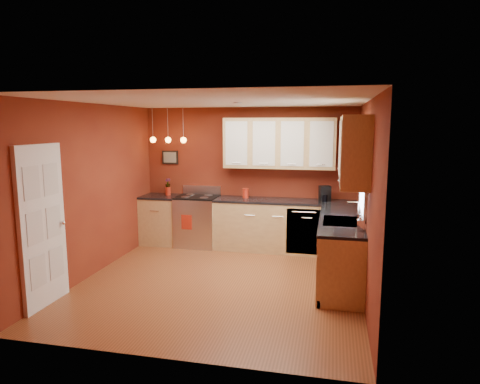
% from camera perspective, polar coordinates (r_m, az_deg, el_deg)
% --- Properties ---
extents(floor, '(4.20, 4.20, 0.00)m').
position_cam_1_polar(floor, '(6.39, -2.69, -11.97)').
color(floor, brown).
rests_on(floor, ground).
extents(ceiling, '(4.00, 4.20, 0.02)m').
position_cam_1_polar(ceiling, '(5.97, -2.88, 12.00)').
color(ceiling, '#EEE6CF').
rests_on(ceiling, wall_back).
extents(wall_back, '(4.00, 0.02, 2.60)m').
position_cam_1_polar(wall_back, '(8.07, 1.11, 1.99)').
color(wall_back, maroon).
rests_on(wall_back, floor).
extents(wall_front, '(4.00, 0.02, 2.60)m').
position_cam_1_polar(wall_front, '(4.10, -10.49, -5.10)').
color(wall_front, maroon).
rests_on(wall_front, floor).
extents(wall_left, '(0.02, 4.20, 2.60)m').
position_cam_1_polar(wall_left, '(6.84, -19.17, 0.21)').
color(wall_left, maroon).
rests_on(wall_left, floor).
extents(wall_right, '(0.02, 4.20, 2.60)m').
position_cam_1_polar(wall_right, '(5.86, 16.46, -1.07)').
color(wall_right, maroon).
rests_on(wall_right, floor).
extents(base_cabinets_back_left, '(0.70, 0.60, 0.90)m').
position_cam_1_polar(base_cabinets_back_left, '(8.42, -10.42, -3.74)').
color(base_cabinets_back_left, tan).
rests_on(base_cabinets_back_left, floor).
extents(base_cabinets_back_right, '(2.54, 0.60, 0.90)m').
position_cam_1_polar(base_cabinets_back_right, '(7.82, 5.93, -4.61)').
color(base_cabinets_back_right, tan).
rests_on(base_cabinets_back_right, floor).
extents(base_cabinets_right, '(0.60, 2.10, 0.90)m').
position_cam_1_polar(base_cabinets_right, '(6.48, 13.18, -7.71)').
color(base_cabinets_right, tan).
rests_on(base_cabinets_right, floor).
extents(counter_back_left, '(0.70, 0.62, 0.04)m').
position_cam_1_polar(counter_back_left, '(8.33, -10.52, -0.59)').
color(counter_back_left, black).
rests_on(counter_back_left, base_cabinets_back_left).
extents(counter_back_right, '(2.54, 0.62, 0.04)m').
position_cam_1_polar(counter_back_right, '(7.73, 5.98, -1.23)').
color(counter_back_right, black).
rests_on(counter_back_right, base_cabinets_back_right).
extents(counter_right, '(0.62, 2.10, 0.04)m').
position_cam_1_polar(counter_right, '(6.36, 13.33, -3.65)').
color(counter_right, black).
rests_on(counter_right, base_cabinets_right).
extents(gas_range, '(0.76, 0.64, 1.11)m').
position_cam_1_polar(gas_range, '(8.16, -5.68, -3.82)').
color(gas_range, silver).
rests_on(gas_range, floor).
extents(dishwasher_front, '(0.60, 0.02, 0.80)m').
position_cam_1_polar(dishwasher_front, '(7.51, 8.49, -5.24)').
color(dishwasher_front, silver).
rests_on(dishwasher_front, base_cabinets_back_right).
extents(sink, '(0.50, 0.70, 0.33)m').
position_cam_1_polar(sink, '(6.21, 13.37, -4.00)').
color(sink, '#939398').
rests_on(sink, counter_right).
extents(window, '(0.06, 1.02, 1.22)m').
position_cam_1_polar(window, '(6.10, 16.20, 3.02)').
color(window, white).
rests_on(window, wall_right).
extents(door_left_wall, '(0.12, 0.82, 2.05)m').
position_cam_1_polar(door_left_wall, '(5.90, -24.84, -4.18)').
color(door_left_wall, white).
rests_on(door_left_wall, floor).
extents(upper_cabinets_back, '(2.00, 0.35, 0.90)m').
position_cam_1_polar(upper_cabinets_back, '(7.75, 5.25, 6.49)').
color(upper_cabinets_back, tan).
rests_on(upper_cabinets_back, wall_back).
extents(upper_cabinets_right, '(0.35, 1.95, 0.90)m').
position_cam_1_polar(upper_cabinets_right, '(6.10, 14.88, 5.54)').
color(upper_cabinets_right, tan).
rests_on(upper_cabinets_right, wall_right).
extents(wall_picture, '(0.32, 0.03, 0.26)m').
position_cam_1_polar(wall_picture, '(8.46, -9.30, 4.58)').
color(wall_picture, black).
rests_on(wall_picture, wall_back).
extents(pendant_lights, '(0.71, 0.11, 0.66)m').
position_cam_1_polar(pendant_lights, '(8.10, -9.56, 6.92)').
color(pendant_lights, '#939398').
rests_on(pendant_lights, ceiling).
extents(red_canister, '(0.12, 0.12, 0.18)m').
position_cam_1_polar(red_canister, '(7.89, 0.75, -0.16)').
color(red_canister, '#AA2312').
rests_on(red_canister, counter_back_right).
extents(red_vase, '(0.10, 0.10, 0.16)m').
position_cam_1_polar(red_vase, '(8.32, -9.58, 0.13)').
color(red_vase, '#AA2312').
rests_on(red_vase, counter_back_left).
extents(flowers, '(0.11, 0.11, 0.18)m').
position_cam_1_polar(flowers, '(8.30, -9.61, 1.15)').
color(flowers, '#AA2312').
rests_on(flowers, red_vase).
extents(coffee_maker, '(0.23, 0.22, 0.27)m').
position_cam_1_polar(coffee_maker, '(7.70, 11.23, -0.29)').
color(coffee_maker, black).
rests_on(coffee_maker, counter_back_right).
extents(soap_pump, '(0.11, 0.11, 0.21)m').
position_cam_1_polar(soap_pump, '(5.70, 15.76, -3.91)').
color(soap_pump, white).
rests_on(soap_pump, counter_right).
extents(dish_towel, '(0.20, 0.01, 0.27)m').
position_cam_1_polar(dish_towel, '(7.88, -7.14, -4.02)').
color(dish_towel, '#AA2312').
rests_on(dish_towel, gas_range).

